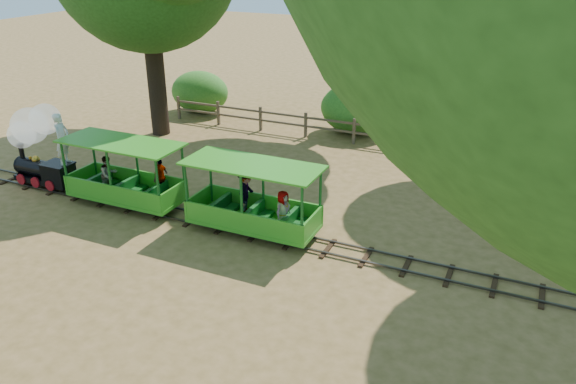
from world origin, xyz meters
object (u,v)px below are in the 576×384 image
at_px(locomotive, 37,139).
at_px(carriage_front, 127,181).
at_px(carriage_rear, 254,205).
at_px(fence, 380,133).

xyz_separation_m(locomotive, carriage_front, (3.39, -0.06, -0.78)).
bearing_deg(carriage_rear, carriage_front, -179.49).
relative_size(locomotive, fence, 0.15).
bearing_deg(locomotive, carriage_rear, -0.20).
height_order(carriage_front, carriage_rear, same).
relative_size(locomotive, carriage_front, 0.76).
height_order(locomotive, fence, locomotive).
bearing_deg(fence, carriage_front, -123.30).
bearing_deg(locomotive, fence, 42.54).
distance_m(locomotive, carriage_front, 3.48).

